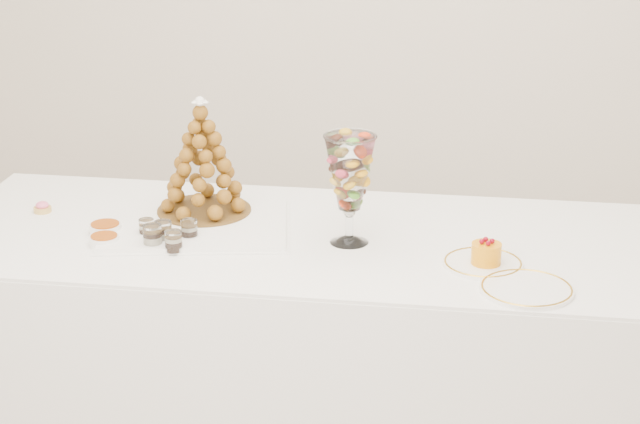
# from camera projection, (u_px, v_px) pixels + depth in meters

# --- Properties ---
(buffet_table) EXTENTS (2.27, 1.01, 0.85)m
(buffet_table) POSITION_uv_depth(u_px,v_px,m) (296.00, 357.00, 3.44)
(buffet_table) COLOR white
(buffet_table) RESTS_ON ground
(lace_tray) EXTENTS (0.65, 0.54, 0.02)m
(lace_tray) POSITION_uv_depth(u_px,v_px,m) (196.00, 226.00, 3.34)
(lace_tray) COLOR white
(lace_tray) RESTS_ON buffet_table
(macaron_vase) EXTENTS (0.15, 0.15, 0.34)m
(macaron_vase) POSITION_uv_depth(u_px,v_px,m) (350.00, 174.00, 3.16)
(macaron_vase) COLOR white
(macaron_vase) RESTS_ON buffet_table
(cake_plate) EXTENTS (0.23, 0.23, 0.01)m
(cake_plate) POSITION_uv_depth(u_px,v_px,m) (483.00, 264.00, 3.07)
(cake_plate) COLOR white
(cake_plate) RESTS_ON buffet_table
(spare_plate) EXTENTS (0.26, 0.26, 0.01)m
(spare_plate) POSITION_uv_depth(u_px,v_px,m) (527.00, 289.00, 2.91)
(spare_plate) COLOR white
(spare_plate) RESTS_ON buffet_table
(pink_tart) EXTENTS (0.06, 0.06, 0.04)m
(pink_tart) POSITION_uv_depth(u_px,v_px,m) (42.00, 208.00, 3.48)
(pink_tart) COLOR tan
(pink_tart) RESTS_ON buffet_table
(verrine_a) EXTENTS (0.06, 0.06, 0.06)m
(verrine_a) POSITION_uv_depth(u_px,v_px,m) (147.00, 229.00, 3.26)
(verrine_a) COLOR white
(verrine_a) RESTS_ON buffet_table
(verrine_b) EXTENTS (0.06, 0.06, 0.07)m
(verrine_b) POSITION_uv_depth(u_px,v_px,m) (163.00, 233.00, 3.21)
(verrine_b) COLOR white
(verrine_b) RESTS_ON buffet_table
(verrine_c) EXTENTS (0.05, 0.05, 0.07)m
(verrine_c) POSITION_uv_depth(u_px,v_px,m) (189.00, 231.00, 3.23)
(verrine_c) COLOR white
(verrine_c) RESTS_ON buffet_table
(verrine_d) EXTENTS (0.06, 0.06, 0.08)m
(verrine_d) POSITION_uv_depth(u_px,v_px,m) (153.00, 237.00, 3.17)
(verrine_d) COLOR white
(verrine_d) RESTS_ON buffet_table
(verrine_e) EXTENTS (0.06, 0.06, 0.07)m
(verrine_e) POSITION_uv_depth(u_px,v_px,m) (174.00, 242.00, 3.15)
(verrine_e) COLOR white
(verrine_e) RESTS_ON buffet_table
(ramekin_back) EXTENTS (0.10, 0.10, 0.03)m
(ramekin_back) POSITION_uv_depth(u_px,v_px,m) (105.00, 229.00, 3.30)
(ramekin_back) COLOR white
(ramekin_back) RESTS_ON buffet_table
(ramekin_front) EXTENTS (0.09, 0.09, 0.03)m
(ramekin_front) POSITION_uv_depth(u_px,v_px,m) (104.00, 241.00, 3.21)
(ramekin_front) COLOR white
(ramekin_front) RESTS_ON buffet_table
(croquembouche) EXTENTS (0.30, 0.30, 0.38)m
(croquembouche) POSITION_uv_depth(u_px,v_px,m) (202.00, 157.00, 3.38)
(croquembouche) COLOR brown
(croquembouche) RESTS_ON lace_tray
(mousse_cake) EXTENTS (0.09, 0.09, 0.08)m
(mousse_cake) POSITION_uv_depth(u_px,v_px,m) (486.00, 253.00, 3.05)
(mousse_cake) COLOR orange
(mousse_cake) RESTS_ON cake_plate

